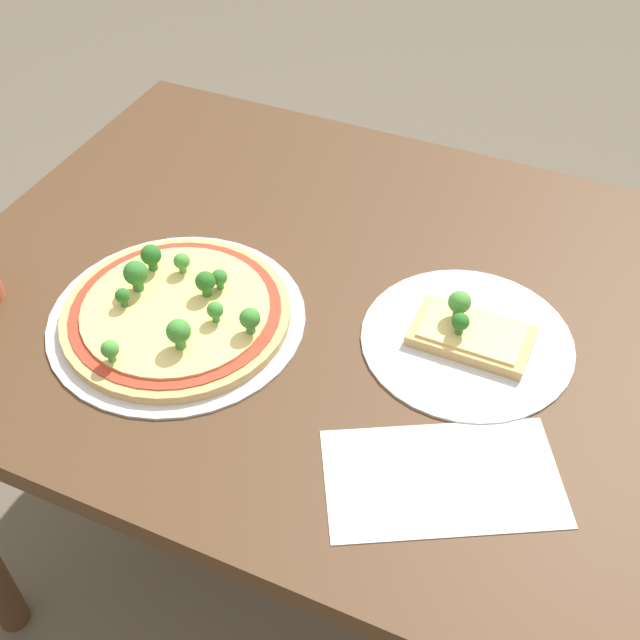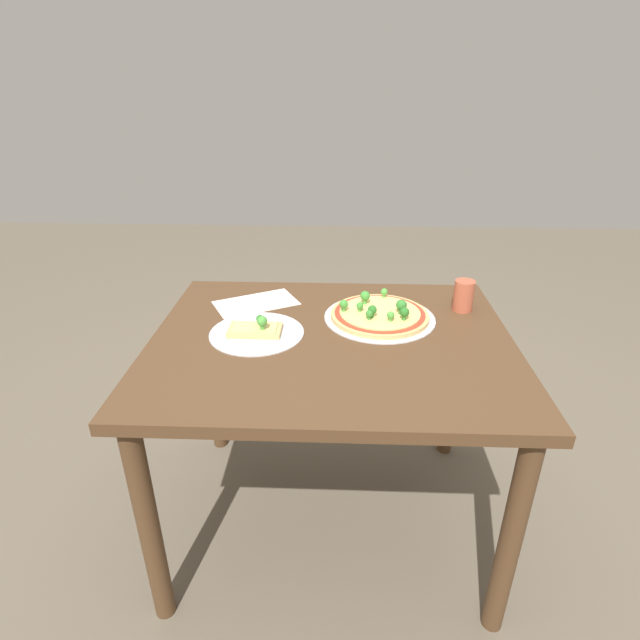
# 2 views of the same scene
# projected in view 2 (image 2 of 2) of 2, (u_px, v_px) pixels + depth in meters

# --- Properties ---
(ground_plane) EXTENTS (8.00, 8.00, 0.00)m
(ground_plane) POSITION_uv_depth(u_px,v_px,m) (330.00, 515.00, 1.86)
(ground_plane) COLOR brown
(dining_table) EXTENTS (1.11, 0.90, 0.75)m
(dining_table) POSITION_uv_depth(u_px,v_px,m) (331.00, 366.00, 1.58)
(dining_table) COLOR #4C331E
(dining_table) RESTS_ON ground_plane
(pizza_tray_whole) EXTENTS (0.37, 0.37, 0.07)m
(pizza_tray_whole) POSITION_uv_depth(u_px,v_px,m) (380.00, 314.00, 1.65)
(pizza_tray_whole) COLOR silver
(pizza_tray_whole) RESTS_ON dining_table
(pizza_tray_slice) EXTENTS (0.29, 0.29, 0.07)m
(pizza_tray_slice) POSITION_uv_depth(u_px,v_px,m) (256.00, 331.00, 1.55)
(pizza_tray_slice) COLOR silver
(pizza_tray_slice) RESTS_ON dining_table
(drinking_cup) EXTENTS (0.07, 0.07, 0.11)m
(drinking_cup) POSITION_uv_depth(u_px,v_px,m) (464.00, 296.00, 1.69)
(drinking_cup) COLOR #AD5138
(drinking_cup) RESTS_ON dining_table
(paper_menu) EXTENTS (0.32, 0.27, 0.00)m
(paper_menu) POSITION_uv_depth(u_px,v_px,m) (256.00, 303.00, 1.76)
(paper_menu) COLOR white
(paper_menu) RESTS_ON dining_table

